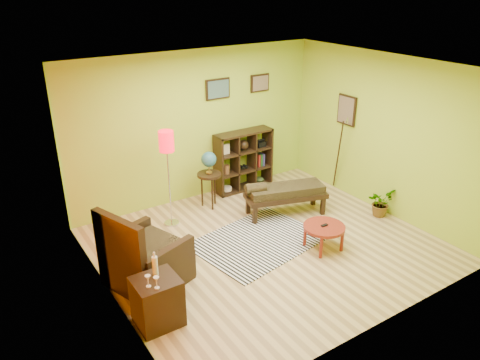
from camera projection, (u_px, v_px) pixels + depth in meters
ground at (267, 245)px, 7.49m from camera, size 5.00×5.00×0.00m
room_shell at (264, 139)px, 6.73m from camera, size 5.04×4.54×2.82m
zebra_rug at (258, 241)px, 7.60m from camera, size 2.20×1.78×0.01m
coffee_table at (324, 229)px, 7.27m from camera, size 0.65×0.65×0.42m
armchair at (144, 261)px, 6.45m from camera, size 1.22×1.21×1.17m
side_cabinet at (157, 301)px, 5.70m from camera, size 0.54×0.49×0.95m
floor_lamp at (167, 150)px, 7.59m from camera, size 0.25×0.25×1.69m
globe_table at (209, 166)px, 8.43m from camera, size 0.44×0.44×1.08m
cube_shelf at (244, 160)px, 9.26m from camera, size 1.20×0.35×1.20m
bench at (284, 192)px, 8.30m from camera, size 1.53×0.92×0.67m
potted_plant at (380, 205)px, 8.35m from camera, size 0.55×0.59×0.39m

